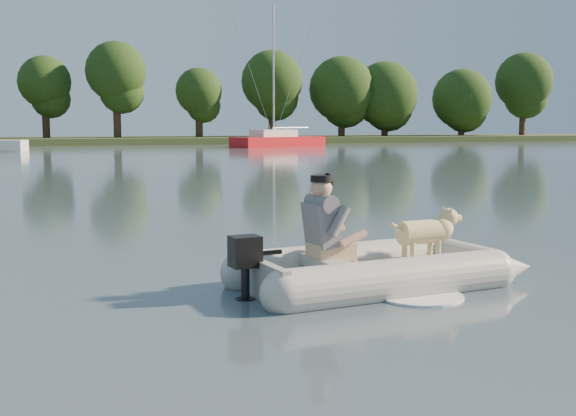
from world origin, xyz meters
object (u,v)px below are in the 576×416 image
object	(u,v)px
man	(323,221)
sailboat	(278,141)
dog	(422,236)
dinghy	(378,234)

from	to	relation	value
man	sailboat	size ratio (longest dim) A/B	0.10
dog	sailboat	xyz separation A→B (m)	(13.82, 48.06, -0.02)
man	sailboat	bearing A→B (deg)	65.96
dog	sailboat	distance (m)	50.01
man	sailboat	distance (m)	50.54
dinghy	man	size ratio (longest dim) A/B	4.26
sailboat	dinghy	bearing A→B (deg)	-129.36
man	dog	distance (m)	1.38
man	dinghy	bearing A→B (deg)	-4.24
dinghy	sailboat	bearing A→B (deg)	66.71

